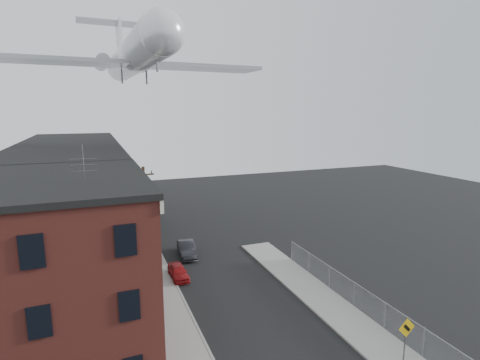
% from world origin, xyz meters
% --- Properties ---
extents(sidewalk_left, '(3.00, 62.00, 0.12)m').
position_xyz_m(sidewalk_left, '(-5.50, 24.00, 0.06)').
color(sidewalk_left, gray).
rests_on(sidewalk_left, ground).
extents(sidewalk_right, '(3.00, 26.00, 0.12)m').
position_xyz_m(sidewalk_right, '(5.50, 6.00, 0.06)').
color(sidewalk_right, gray).
rests_on(sidewalk_right, ground).
extents(curb_left, '(0.15, 62.00, 0.14)m').
position_xyz_m(curb_left, '(-4.05, 24.00, 0.07)').
color(curb_left, gray).
rests_on(curb_left, ground).
extents(curb_right, '(0.15, 26.00, 0.14)m').
position_xyz_m(curb_right, '(4.05, 6.00, 0.07)').
color(curb_right, gray).
rests_on(curb_right, ground).
extents(corner_building, '(10.31, 12.30, 12.15)m').
position_xyz_m(corner_building, '(-12.00, 7.00, 5.16)').
color(corner_building, '#3A1412').
rests_on(corner_building, ground).
extents(row_house_a, '(11.98, 7.00, 10.30)m').
position_xyz_m(row_house_a, '(-11.96, 16.50, 5.13)').
color(row_house_a, slate).
rests_on(row_house_a, ground).
extents(row_house_b, '(11.98, 7.00, 10.30)m').
position_xyz_m(row_house_b, '(-11.96, 23.50, 5.13)').
color(row_house_b, gray).
rests_on(row_house_b, ground).
extents(row_house_c, '(11.98, 7.00, 10.30)m').
position_xyz_m(row_house_c, '(-11.96, 30.50, 5.13)').
color(row_house_c, slate).
rests_on(row_house_c, ground).
extents(row_house_d, '(11.98, 7.00, 10.30)m').
position_xyz_m(row_house_d, '(-11.96, 37.50, 5.13)').
color(row_house_d, gray).
rests_on(row_house_d, ground).
extents(row_house_e, '(11.98, 7.00, 10.30)m').
position_xyz_m(row_house_e, '(-11.96, 44.50, 5.13)').
color(row_house_e, slate).
rests_on(row_house_e, ground).
extents(chainlink_fence, '(0.06, 18.06, 1.90)m').
position_xyz_m(chainlink_fence, '(7.00, 5.00, 1.00)').
color(chainlink_fence, gray).
rests_on(chainlink_fence, ground).
extents(warning_sign, '(1.10, 0.11, 2.80)m').
position_xyz_m(warning_sign, '(5.60, -1.03, 1.88)').
color(warning_sign, '#515156').
rests_on(warning_sign, ground).
extents(utility_pole, '(1.80, 0.26, 9.00)m').
position_xyz_m(utility_pole, '(-5.60, 18.00, 4.67)').
color(utility_pole, black).
rests_on(utility_pole, ground).
extents(street_tree, '(3.22, 3.20, 5.20)m').
position_xyz_m(street_tree, '(-5.27, 27.92, 3.45)').
color(street_tree, black).
rests_on(street_tree, ground).
extents(car_near, '(1.42, 3.36, 1.13)m').
position_xyz_m(car_near, '(-3.60, 14.23, 0.57)').
color(car_near, maroon).
rests_on(car_near, ground).
extents(car_mid, '(1.83, 4.29, 1.37)m').
position_xyz_m(car_mid, '(-1.80, 18.73, 0.69)').
color(car_mid, black).
rests_on(car_mid, ground).
extents(car_far, '(2.48, 4.90, 1.36)m').
position_xyz_m(car_far, '(-3.60, 31.66, 0.68)').
color(car_far, slate).
rests_on(car_far, ground).
extents(airplane, '(24.36, 27.81, 8.07)m').
position_xyz_m(airplane, '(-5.13, 25.00, 19.08)').
color(airplane, silver).
rests_on(airplane, ground).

